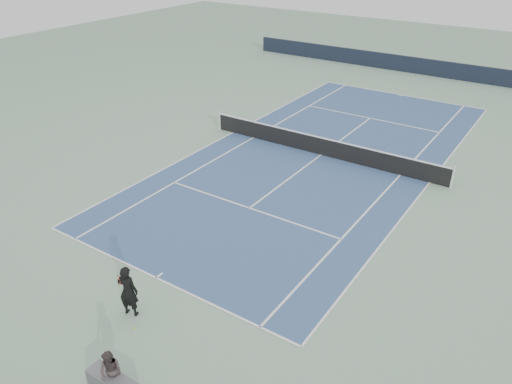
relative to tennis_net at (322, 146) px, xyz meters
The scene contains 7 objects.
ground 0.50m from the tennis_net, ahead, with size 80.00×80.00×0.00m, color gray.
court_surface 0.50m from the tennis_net, ahead, with size 10.97×23.77×0.01m, color #344F7B.
tennis_net is the anchor object (origin of this frame).
windscreen_far 17.89m from the tennis_net, 90.00° to the left, with size 30.00×0.25×1.20m, color black.
tennis_player 13.55m from the tennis_net, 87.63° to the right, with size 0.83×0.63×1.72m.
tennis_ball 14.01m from the tennis_net, 85.44° to the right, with size 0.06×0.06×0.06m, color #D7E72F.
spectator_bench 15.93m from the tennis_net, 81.77° to the right, with size 1.54×0.84×1.28m.
Camera 1 is at (10.03, -20.97, 10.38)m, focal length 35.00 mm.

